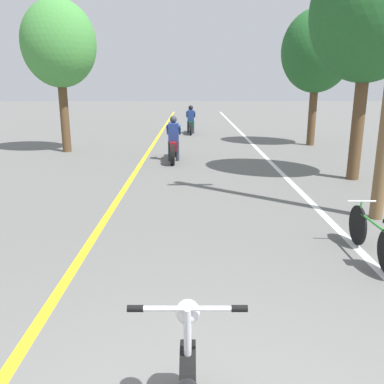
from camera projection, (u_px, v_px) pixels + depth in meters
name	position (u px, v px, depth m)	size (l,w,h in m)	color
lane_stripe_center	(143.00, 158.00, 14.12)	(0.14, 48.00, 0.01)	yellow
lane_stripe_edge	(264.00, 158.00, 14.13)	(0.14, 48.00, 0.01)	white
roadside_tree_right_near	(367.00, 14.00, 9.93)	(2.90, 2.61, 5.83)	#513A23
roadside_tree_right_far	(315.00, 52.00, 16.13)	(2.82, 2.54, 5.38)	#513A23
roadside_tree_left	(57.00, 45.00, 14.43)	(2.65, 2.38, 5.40)	#513A23
motorcycle_rider_lead	(172.00, 144.00, 13.47)	(0.50, 2.21, 1.48)	black
motorcycle_rider_far	(189.00, 123.00, 20.95)	(0.50, 2.02, 1.43)	black
bicycle_parked	(371.00, 235.00, 5.93)	(0.44, 1.70, 0.74)	black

